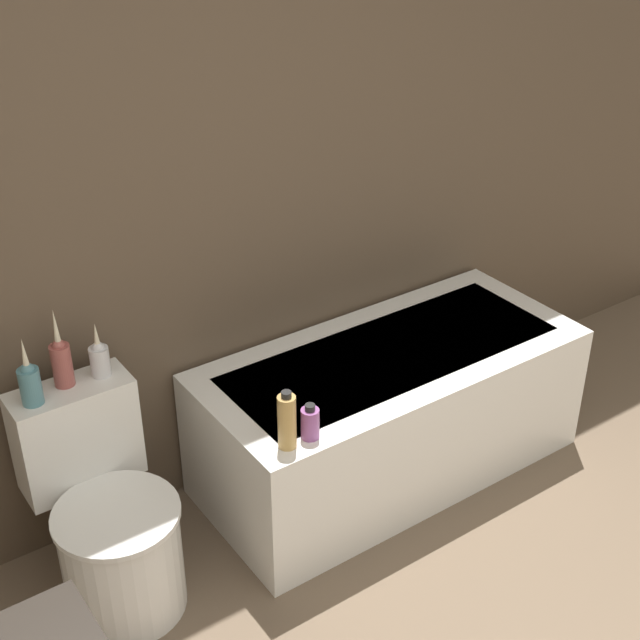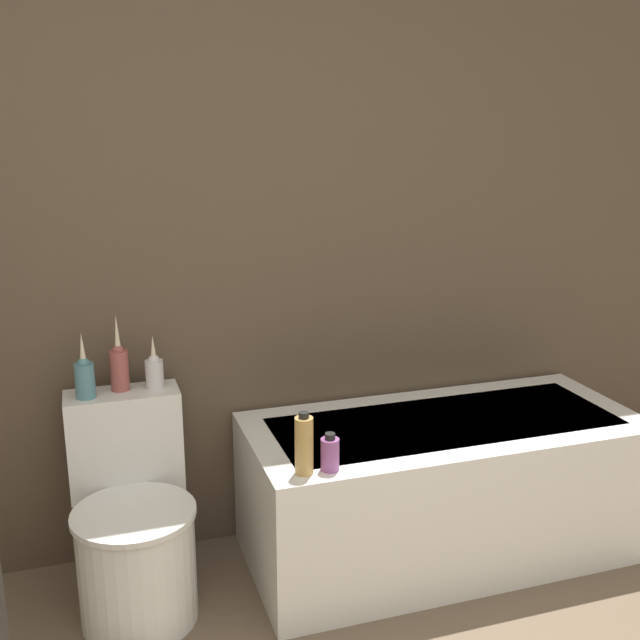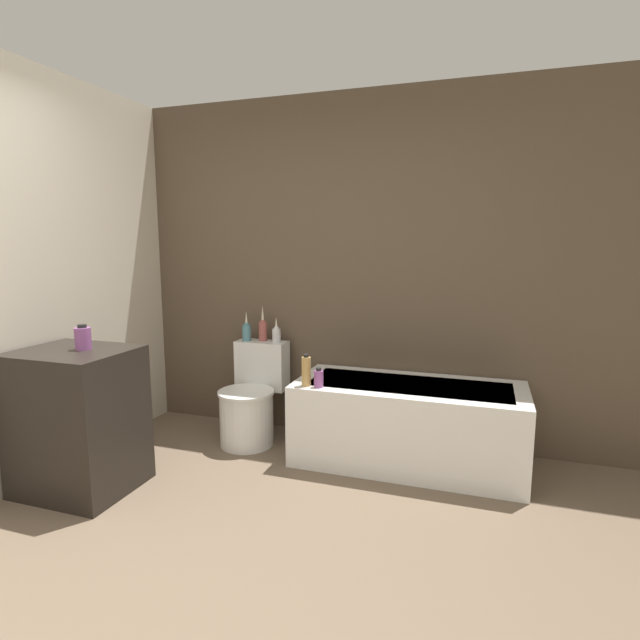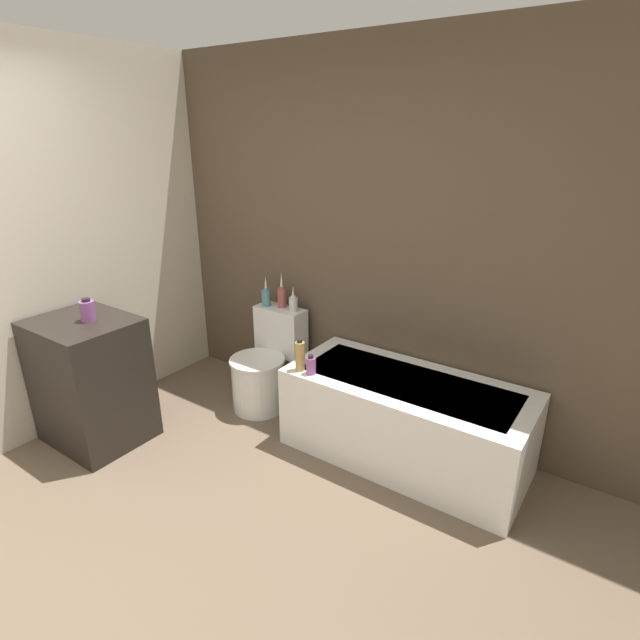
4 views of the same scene
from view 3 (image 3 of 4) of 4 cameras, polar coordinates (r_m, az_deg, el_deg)
The scene contains 12 objects.
ground_plane at distance 2.39m, azimuth -20.42°, elevation -31.04°, with size 12.00×12.00×0.00m, color brown.
wall_back_tiled at distance 3.89m, azimuth 0.19°, elevation 5.76°, with size 6.40×0.06×2.60m.
wall_left_painted at distance 3.49m, azimuth -32.58°, elevation 4.00°, with size 0.06×6.40×2.60m.
bathtub at distance 3.55m, azimuth 10.01°, elevation -11.52°, with size 1.54×0.68×0.56m.
toilet at distance 3.89m, azimuth -7.85°, elevation -9.21°, with size 0.42×0.59×0.74m.
vanity_counter at distance 3.44m, azimuth -25.91°, elevation -10.25°, with size 0.66×0.55×0.88m.
soap_bottle_glass at distance 3.30m, azimuth -25.47°, elevation -1.88°, with size 0.09×0.09×0.15m.
vase_gold at distance 3.98m, azimuth -8.39°, elevation -1.22°, with size 0.07×0.07×0.24m.
vase_silver at distance 3.97m, azimuth -6.54°, elevation -1.02°, with size 0.07×0.07×0.28m.
vase_bronze at distance 3.91m, azimuth -5.01°, elevation -1.54°, with size 0.07×0.07×0.20m.
shampoo_bottle_tall at distance 3.35m, azimuth -1.59°, elevation -5.86°, with size 0.06×0.06×0.22m.
shampoo_bottle_short at distance 3.33m, azimuth -0.15°, elevation -6.70°, with size 0.06×0.06×0.13m.
Camera 3 is at (1.22, -1.39, 1.51)m, focal length 28.00 mm.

